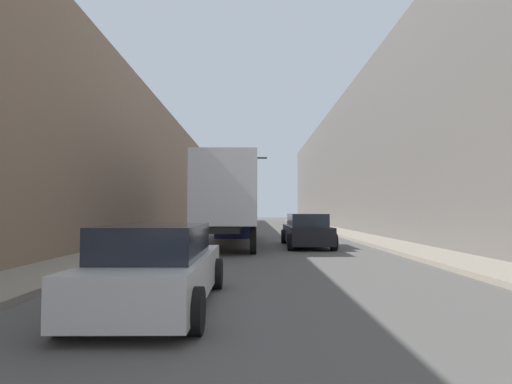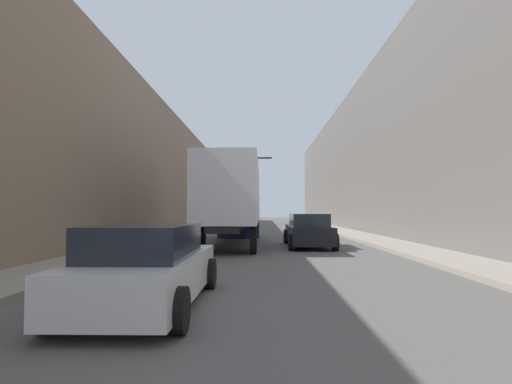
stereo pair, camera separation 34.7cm
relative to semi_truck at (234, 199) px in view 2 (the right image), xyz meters
The scene contains 8 objects.
sidewalk_right 11.46m from the semi_truck, 47.83° to the left, with size 2.16×80.00×0.15m.
sidewalk_left 9.55m from the semi_truck, 116.28° to the left, with size 2.16×80.00×0.15m.
building_right 14.75m from the semi_truck, 35.64° to the left, with size 6.00×80.00×11.53m.
building_left 11.92m from the semi_truck, 134.50° to the left, with size 6.00×80.00×9.05m.
semi_truck is the anchor object (origin of this frame).
sedan_car 13.08m from the semi_truck, 92.39° to the right, with size 1.97×4.46×1.42m.
suv_car 4.12m from the semi_truck, 22.26° to the right, with size 2.05×4.96×1.52m.
traffic_signal_gantry 12.36m from the semi_truck, 98.09° to the left, with size 5.18×0.35×6.21m.
Camera 2 is at (-0.25, 1.72, 1.66)m, focal length 28.00 mm.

